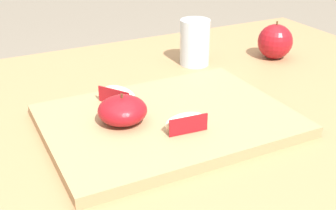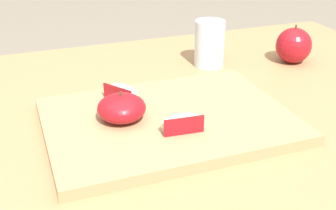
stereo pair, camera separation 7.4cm
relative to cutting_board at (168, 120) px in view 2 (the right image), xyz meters
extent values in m
cube|color=#9E754C|center=(-0.05, 0.02, -0.02)|extent=(1.43, 0.92, 0.03)
cube|color=#9E754C|center=(0.60, 0.42, -0.39)|extent=(0.06, 0.06, 0.70)
cube|color=#A37F56|center=(0.00, 0.00, 0.00)|extent=(0.41, 0.30, 0.02)
ellipsoid|color=maroon|center=(-0.08, 0.01, 0.03)|extent=(0.08, 0.08, 0.04)
cylinder|color=#4C3319|center=(-0.08, 0.01, 0.06)|extent=(0.00, 0.00, 0.01)
ellipsoid|color=beige|center=(0.00, -0.06, 0.02)|extent=(0.07, 0.03, 0.03)
cube|color=maroon|center=(0.00, -0.07, 0.02)|extent=(0.07, 0.01, 0.03)
ellipsoid|color=beige|center=(-0.06, 0.09, 0.02)|extent=(0.06, 0.07, 0.03)
cube|color=maroon|center=(-0.07, 0.08, 0.02)|extent=(0.04, 0.06, 0.03)
sphere|color=maroon|center=(0.38, 0.19, 0.03)|extent=(0.08, 0.08, 0.08)
cylinder|color=#4C3319|center=(0.38, 0.19, 0.08)|extent=(0.00, 0.00, 0.01)
cylinder|color=silver|center=(0.19, 0.24, 0.04)|extent=(0.07, 0.07, 0.10)
camera|label=1|loc=(-0.30, -0.59, 0.35)|focal=46.90mm
camera|label=2|loc=(-0.23, -0.62, 0.35)|focal=46.90mm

